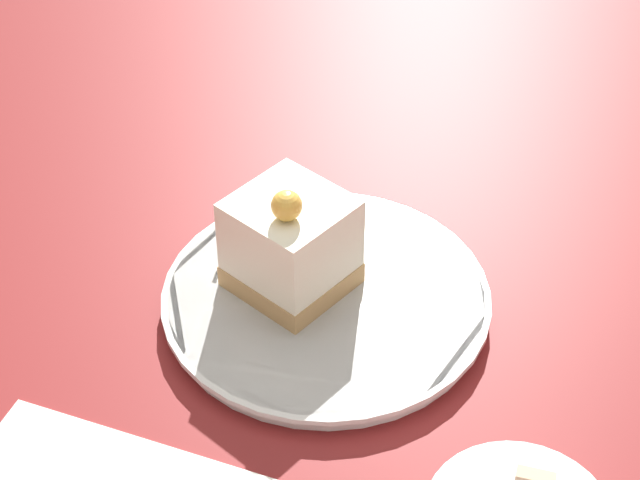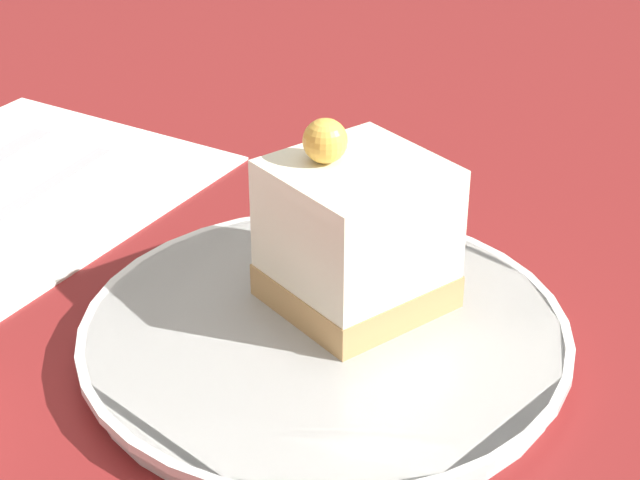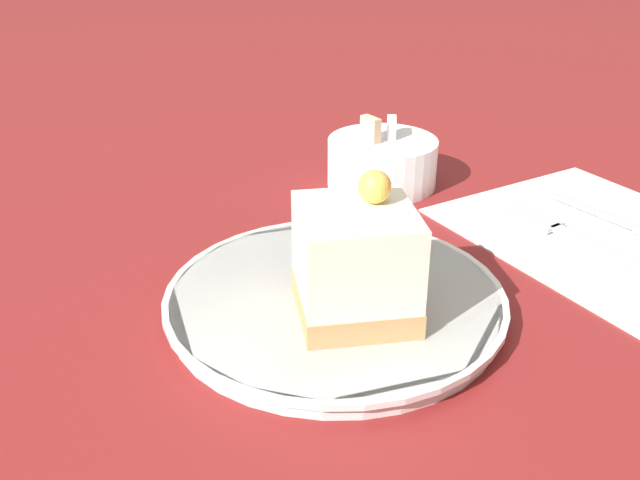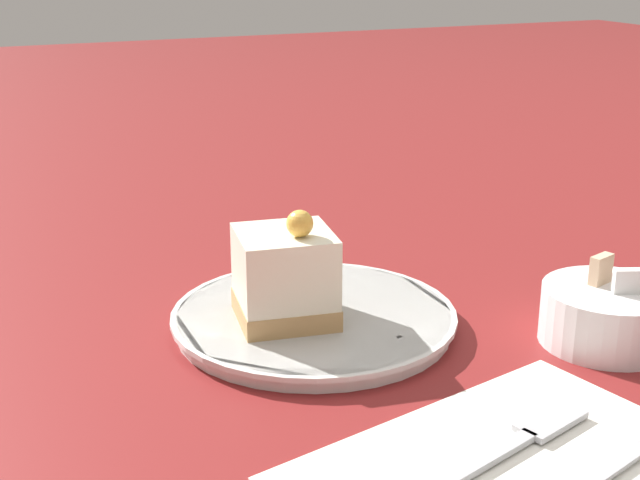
# 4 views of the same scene
# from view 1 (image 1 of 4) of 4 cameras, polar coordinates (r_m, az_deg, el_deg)

# --- Properties ---
(ground_plane) EXTENTS (4.00, 4.00, 0.00)m
(ground_plane) POSITION_cam_1_polar(r_m,az_deg,el_deg) (0.74, 1.69, -2.18)
(ground_plane) COLOR maroon
(plate) EXTENTS (0.22, 0.22, 0.01)m
(plate) POSITION_cam_1_polar(r_m,az_deg,el_deg) (0.72, 0.10, -3.09)
(plate) COLOR silver
(plate) RESTS_ON ground_plane
(cake_slice) EXTENTS (0.08, 0.08, 0.09)m
(cake_slice) POSITION_cam_1_polar(r_m,az_deg,el_deg) (0.70, -1.57, -0.19)
(cake_slice) COLOR #AD8451
(cake_slice) RESTS_ON plate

